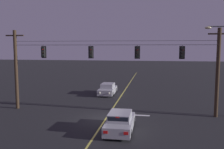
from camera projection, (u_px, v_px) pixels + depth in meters
ground_plane at (105, 119)px, 20.61m from camera, size 180.00×180.00×0.00m
lane_centre_stripe at (119, 99)px, 28.75m from camera, size 0.14×60.00×0.01m
stop_bar_paint at (130, 115)px, 21.97m from camera, size 3.40×0.36×0.01m
signal_span_assembly at (110, 70)px, 22.44m from camera, size 20.15×0.32×7.53m
traffic_light_leftmost at (43, 52)px, 23.28m from camera, size 0.48×0.41×1.22m
traffic_light_left_inner at (90, 52)px, 22.54m from camera, size 0.48×0.41×1.22m
traffic_light_centre at (137, 52)px, 21.86m from camera, size 0.48×0.41×1.22m
traffic_light_right_inner at (182, 53)px, 21.24m from camera, size 0.48×0.41×1.22m
car_waiting_near_lane at (120, 122)px, 17.68m from camera, size 1.80×4.33×1.39m
car_oncoming_lead at (108, 89)px, 31.45m from camera, size 1.80×4.42×1.39m
street_lamp_corner at (224, 62)px, 21.11m from camera, size 2.11×0.30×7.79m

